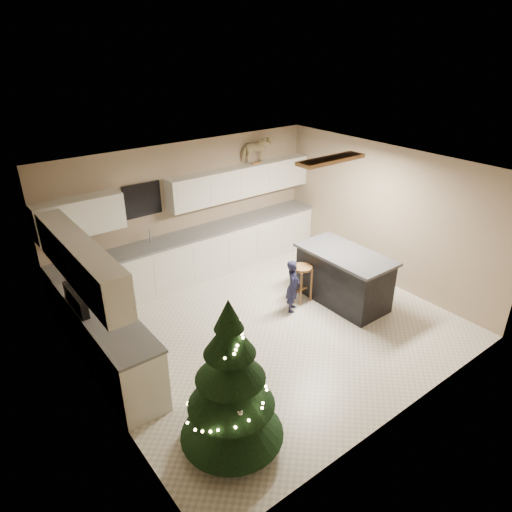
# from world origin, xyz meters

# --- Properties ---
(ground_plane) EXTENTS (5.50, 5.50, 0.00)m
(ground_plane) POSITION_xyz_m (0.00, 0.00, 0.00)
(ground_plane) COLOR silver
(room_shell) EXTENTS (5.52, 5.02, 2.61)m
(room_shell) POSITION_xyz_m (0.02, 0.00, 1.75)
(room_shell) COLOR #8C765C
(room_shell) RESTS_ON ground_plane
(cabinetry) EXTENTS (5.50, 3.20, 2.00)m
(cabinetry) POSITION_xyz_m (-0.91, 1.65, 0.76)
(cabinetry) COLOR silver
(cabinetry) RESTS_ON ground_plane
(island) EXTENTS (0.90, 1.70, 0.95)m
(island) POSITION_xyz_m (1.55, -0.17, 0.48)
(island) COLOR black
(island) RESTS_ON ground_plane
(bar_stool) EXTENTS (0.35, 0.35, 0.68)m
(bar_stool) POSITION_xyz_m (0.97, 0.29, 0.51)
(bar_stool) COLOR #94572F
(bar_stool) RESTS_ON ground_plane
(christmas_tree) EXTENTS (1.24, 1.20, 1.98)m
(christmas_tree) POSITION_xyz_m (-1.85, -1.60, 0.81)
(christmas_tree) COLOR #3F2816
(christmas_tree) RESTS_ON ground_plane
(toddler) EXTENTS (0.41, 0.40, 0.94)m
(toddler) POSITION_xyz_m (0.64, 0.15, 0.47)
(toddler) COLOR black
(toddler) RESTS_ON ground_plane
(rocking_horse) EXTENTS (0.62, 0.34, 0.52)m
(rocking_horse) POSITION_xyz_m (1.53, 2.33, 2.27)
(rocking_horse) COLOR #94572F
(rocking_horse) RESTS_ON cabinetry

